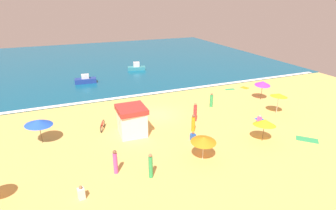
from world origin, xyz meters
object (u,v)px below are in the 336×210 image
(beachgoer_2, at_px, (151,166))
(small_boat_1, at_px, (86,80))
(beach_umbrella_1, at_px, (265,122))
(beachgoer_7, at_px, (193,137))
(beachgoer_6, at_px, (259,120))
(beachgoer_3, at_px, (195,113))
(beach_umbrella_2, at_px, (279,95))
(beachgoer_1, at_px, (115,162))
(beach_umbrella_3, at_px, (204,139))
(beachgoer_0, at_px, (211,100))
(beachgoer_5, at_px, (81,193))
(beach_umbrella_4, at_px, (39,122))
(small_boat_0, at_px, (137,67))
(beachgoer_4, at_px, (193,123))
(lifeguard_cabana, at_px, (132,120))
(beach_umbrella_5, at_px, (263,83))
(parked_bicycle, at_px, (102,125))

(beachgoer_2, xyz_separation_m, small_boat_1, (-1.53, 23.65, -0.37))
(beach_umbrella_1, height_order, beachgoer_7, beach_umbrella_1)
(beachgoer_2, bearing_deg, beachgoer_6, 17.66)
(beachgoer_2, xyz_separation_m, beachgoer_3, (6.92, 6.86, -0.01))
(beach_umbrella_2, relative_size, beachgoer_1, 1.25)
(beach_umbrella_3, bearing_deg, beach_umbrella_2, 22.26)
(beachgoer_7, bearing_deg, beachgoer_0, 48.21)
(beachgoer_5, relative_size, beachgoer_6, 1.01)
(beach_umbrella_4, height_order, small_boat_0, beach_umbrella_4)
(beachgoer_5, bearing_deg, beach_umbrella_4, 105.80)
(beachgoer_0, bearing_deg, beachgoer_3, -142.58)
(beach_umbrella_3, distance_m, beachgoer_4, 4.69)
(beachgoer_5, relative_size, small_boat_1, 0.31)
(beachgoer_0, relative_size, beachgoer_5, 1.72)
(beach_umbrella_3, distance_m, beachgoer_0, 10.73)
(beachgoer_2, height_order, small_boat_1, beachgoer_2)
(beachgoer_5, bearing_deg, beachgoer_4, 27.44)
(lifeguard_cabana, height_order, beachgoer_2, lifeguard_cabana)
(beach_umbrella_1, distance_m, beach_umbrella_5, 10.40)
(beachgoer_1, height_order, small_boat_1, beachgoer_1)
(beach_umbrella_1, distance_m, beach_umbrella_3, 6.07)
(beachgoer_7, bearing_deg, beach_umbrella_3, -102.92)
(parked_bicycle, height_order, small_boat_1, small_boat_1)
(beachgoer_0, distance_m, beachgoer_5, 17.78)
(beachgoer_5, relative_size, small_boat_0, 0.30)
(beachgoer_4, relative_size, small_boat_1, 0.55)
(beach_umbrella_1, height_order, beachgoer_2, beach_umbrella_1)
(beach_umbrella_1, height_order, beach_umbrella_5, beach_umbrella_5)
(beach_umbrella_2, xyz_separation_m, small_boat_0, (-8.52, 22.72, -1.51))
(beachgoer_6, bearing_deg, beach_umbrella_1, -125.31)
(parked_bicycle, relative_size, small_boat_0, 0.57)
(beach_umbrella_2, distance_m, beachgoer_5, 21.00)
(beachgoer_4, bearing_deg, beach_umbrella_1, -39.71)
(lifeguard_cabana, distance_m, beachgoer_7, 5.49)
(beach_umbrella_1, bearing_deg, small_boat_0, 96.85)
(beach_umbrella_2, xyz_separation_m, beachgoer_4, (-9.90, -0.28, -1.24))
(beach_umbrella_4, relative_size, beachgoer_3, 1.23)
(lifeguard_cabana, xyz_separation_m, small_boat_1, (-2.06, 17.08, -0.78))
(beach_umbrella_5, bearing_deg, lifeguard_cabana, -170.97)
(beachgoer_4, height_order, small_boat_0, beachgoer_4)
(beach_umbrella_5, bearing_deg, beach_umbrella_3, -145.80)
(beach_umbrella_5, height_order, parked_bicycle, beach_umbrella_5)
(beachgoer_6, bearing_deg, small_boat_0, 102.17)
(parked_bicycle, bearing_deg, beach_umbrella_2, -10.45)
(beach_umbrella_4, distance_m, small_boat_1, 16.72)
(beachgoer_1, bearing_deg, beachgoer_7, 16.58)
(beach_umbrella_5, xyz_separation_m, beachgoer_1, (-18.99, -7.80, -1.12))
(small_boat_0, bearing_deg, beachgoer_7, -95.04)
(beachgoer_1, xyz_separation_m, small_boat_1, (0.53, 22.27, -0.36))
(beach_umbrella_5, distance_m, beachgoer_6, 7.20)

